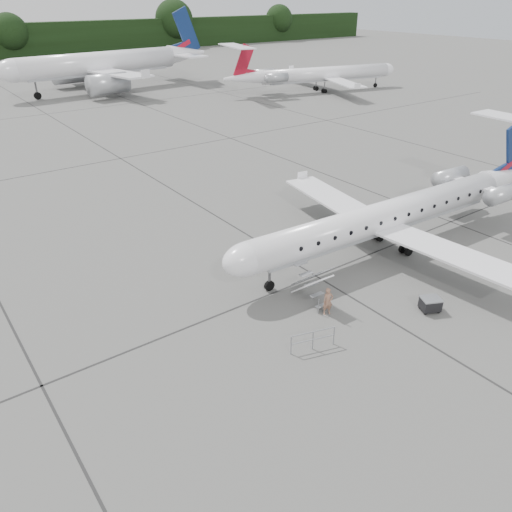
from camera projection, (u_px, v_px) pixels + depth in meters
ground at (404, 281)px, 28.97m from camera, size 320.00×320.00×0.00m
main_regional_jet at (387, 202)px, 30.84m from camera, size 27.14×20.14×6.74m
airstair at (311, 285)px, 26.57m from camera, size 0.96×2.47×2.11m
passenger at (328, 301)px, 25.70m from camera, size 0.64×0.52×1.52m
safety_railing at (313, 340)px, 23.24m from camera, size 2.13×0.71×1.00m
baggage_cart at (430, 304)px, 26.09m from camera, size 1.21×1.13×0.84m
bg_narrowbody at (98, 52)px, 81.16m from camera, size 36.64×27.84×12.41m
bg_regional_right at (327, 67)px, 82.24m from camera, size 33.91×27.67×7.83m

